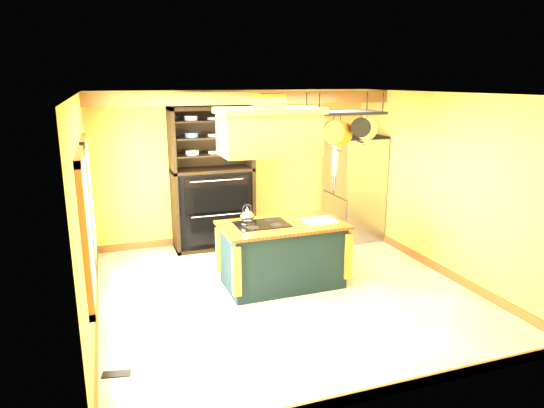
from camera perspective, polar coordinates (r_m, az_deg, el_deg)
floor at (r=6.89m, az=1.53°, el=-10.20°), size 5.00×5.00×0.00m
ceiling at (r=6.27m, az=1.69°, el=12.86°), size 5.00×5.00×0.00m
wall_back at (r=8.78m, az=-4.21°, el=4.39°), size 5.00×0.02×2.70m
wall_front at (r=4.31m, az=13.56°, el=-6.63°), size 5.00×0.02×2.70m
wall_left at (r=6.06m, az=-21.10°, el=-1.10°), size 0.02×5.00×2.70m
wall_right at (r=7.68m, az=19.33°, el=2.18°), size 0.02×5.00×2.70m
ceiling_beam at (r=7.89m, az=-2.82°, el=12.35°), size 5.00×0.15×0.20m
window_near at (r=5.27m, az=-20.97°, el=-2.74°), size 0.06×1.06×1.56m
window_far at (r=6.63m, az=-20.73°, el=0.65°), size 0.06×1.06×1.56m
kitchen_island at (r=6.92m, az=1.22°, el=-5.88°), size 1.77×1.00×1.11m
range_hood at (r=6.46m, az=-0.36°, el=8.77°), size 1.35×0.76×0.80m
pot_rack at (r=6.90m, az=8.45°, el=9.71°), size 1.14×0.53×0.75m
refrigerator at (r=9.09m, az=9.61°, el=1.75°), size 0.81×0.96×1.87m
hutch at (r=8.50m, az=-7.03°, el=1.12°), size 1.38×0.63×2.45m
floor_register at (r=5.38m, az=-17.84°, el=-18.50°), size 0.30×0.17×0.01m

